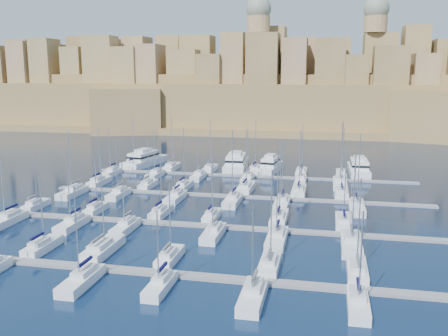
% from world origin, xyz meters
% --- Properties ---
extents(ground, '(600.00, 600.00, 0.00)m').
position_xyz_m(ground, '(0.00, 0.00, 0.00)').
color(ground, black).
rests_on(ground, ground).
extents(pontoon_near, '(84.00, 2.00, 0.40)m').
position_xyz_m(pontoon_near, '(0.00, -34.00, 0.20)').
color(pontoon_near, slate).
rests_on(pontoon_near, ground).
extents(pontoon_mid_near, '(84.00, 2.00, 0.40)m').
position_xyz_m(pontoon_mid_near, '(0.00, -12.00, 0.20)').
color(pontoon_mid_near, slate).
rests_on(pontoon_mid_near, ground).
extents(pontoon_mid_far, '(84.00, 2.00, 0.40)m').
position_xyz_m(pontoon_mid_far, '(0.00, 10.00, 0.20)').
color(pontoon_mid_far, slate).
rests_on(pontoon_mid_far, ground).
extents(pontoon_far, '(84.00, 2.00, 0.40)m').
position_xyz_m(pontoon_far, '(0.00, 32.00, 0.20)').
color(pontoon_far, slate).
rests_on(pontoon_far, ground).
extents(sailboat_1, '(2.50, 8.32, 11.69)m').
position_xyz_m(sailboat_1, '(-22.86, -28.95, 0.72)').
color(sailboat_1, white).
rests_on(sailboat_1, ground).
extents(sailboat_2, '(3.07, 10.22, 16.03)m').
position_xyz_m(sailboat_2, '(-13.28, -28.01, 0.77)').
color(sailboat_2, white).
rests_on(sailboat_2, ground).
extents(sailboat_3, '(2.36, 7.87, 11.89)m').
position_xyz_m(sailboat_3, '(-2.28, -29.17, 0.72)').
color(sailboat_3, white).
rests_on(sailboat_3, ground).
extents(sailboat_4, '(2.65, 8.82, 14.27)m').
position_xyz_m(sailboat_4, '(12.29, -28.70, 0.74)').
color(sailboat_4, white).
rests_on(sailboat_4, ground).
extents(sailboat_5, '(2.67, 8.91, 13.60)m').
position_xyz_m(sailboat_5, '(24.09, -28.66, 0.74)').
color(sailboat_5, white).
rests_on(sailboat_5, ground).
extents(sailboat_8, '(2.68, 8.94, 13.65)m').
position_xyz_m(sailboat_8, '(-10.86, -39.36, 0.74)').
color(sailboat_8, white).
rests_on(sailboat_8, ground).
extents(sailboat_9, '(2.31, 7.70, 10.94)m').
position_xyz_m(sailboat_9, '(-0.42, -38.75, 0.70)').
color(sailboat_9, white).
rests_on(sailboat_9, ground).
extents(sailboat_10, '(2.73, 9.09, 12.47)m').
position_xyz_m(sailboat_10, '(11.49, -39.43, 0.73)').
color(sailboat_10, white).
rests_on(sailboat_10, ground).
extents(sailboat_11, '(2.44, 8.12, 12.29)m').
position_xyz_m(sailboat_11, '(23.72, -38.96, 0.72)').
color(sailboat_11, white).
rests_on(sailboat_11, ground).
extents(sailboat_12, '(2.26, 7.52, 11.09)m').
position_xyz_m(sailboat_12, '(-37.57, -7.34, 0.71)').
color(sailboat_12, white).
rests_on(sailboat_12, ground).
extents(sailboat_13, '(2.22, 7.38, 11.21)m').
position_xyz_m(sailboat_13, '(-24.47, -7.41, 0.71)').
color(sailboat_13, white).
rests_on(sailboat_13, ground).
extents(sailboat_14, '(2.46, 8.20, 13.58)m').
position_xyz_m(sailboat_14, '(-11.25, -7.01, 0.73)').
color(sailboat_14, white).
rests_on(sailboat_14, ground).
extents(sailboat_15, '(2.26, 7.54, 12.52)m').
position_xyz_m(sailboat_15, '(-1.12, -7.33, 0.72)').
color(sailboat_15, white).
rests_on(sailboat_15, ground).
extents(sailboat_16, '(2.82, 9.40, 15.01)m').
position_xyz_m(sailboat_16, '(11.35, -6.42, 0.75)').
color(sailboat_16, white).
rests_on(sailboat_16, ground).
extents(sailboat_17, '(2.82, 9.40, 14.23)m').
position_xyz_m(sailboat_17, '(22.88, -6.42, 0.75)').
color(sailboat_17, white).
rests_on(sailboat_17, ground).
extents(sailboat_18, '(2.84, 9.48, 13.96)m').
position_xyz_m(sailboat_18, '(-36.83, -17.62, 0.75)').
color(sailboat_18, white).
rests_on(sailboat_18, ground).
extents(sailboat_19, '(2.67, 8.91, 13.71)m').
position_xyz_m(sailboat_19, '(-24.10, -17.34, 0.74)').
color(sailboat_19, white).
rests_on(sailboat_19, ground).
extents(sailboat_20, '(2.52, 8.42, 12.37)m').
position_xyz_m(sailboat_20, '(-14.18, -17.10, 0.72)').
color(sailboat_20, white).
rests_on(sailboat_20, ground).
extents(sailboat_21, '(2.69, 8.95, 13.66)m').
position_xyz_m(sailboat_21, '(1.49, -17.36, 0.74)').
color(sailboat_21, white).
rests_on(sailboat_21, ground).
extents(sailboat_22, '(2.96, 9.85, 15.64)m').
position_xyz_m(sailboat_22, '(12.11, -17.81, 0.76)').
color(sailboat_22, white).
rests_on(sailboat_22, ground).
extents(sailboat_23, '(3.13, 10.44, 15.65)m').
position_xyz_m(sailboat_23, '(23.77, -18.09, 0.77)').
color(sailboat_23, white).
rests_on(sailboat_23, ground).
extents(sailboat_24, '(2.73, 9.11, 14.66)m').
position_xyz_m(sailboat_24, '(-34.75, 15.44, 0.75)').
color(sailboat_24, white).
rests_on(sailboat_24, ground).
extents(sailboat_25, '(2.43, 8.10, 11.98)m').
position_xyz_m(sailboat_25, '(-21.97, 14.95, 0.72)').
color(sailboat_25, white).
rests_on(sailboat_25, ground).
extents(sailboat_26, '(2.62, 8.75, 15.02)m').
position_xyz_m(sailboat_26, '(-13.25, 15.26, 0.75)').
color(sailboat_26, white).
rests_on(sailboat_26, ground).
extents(sailboat_27, '(3.16, 10.54, 15.14)m').
position_xyz_m(sailboat_27, '(1.44, 16.14, 0.77)').
color(sailboat_27, white).
rests_on(sailboat_27, ground).
extents(sailboat_28, '(2.96, 9.86, 14.73)m').
position_xyz_m(sailboat_28, '(13.61, 15.81, 0.76)').
color(sailboat_28, white).
rests_on(sailboat_28, ground).
extents(sailboat_29, '(2.92, 9.73, 15.46)m').
position_xyz_m(sailboat_29, '(22.96, 15.75, 0.76)').
color(sailboat_29, white).
rests_on(sailboat_29, ground).
extents(sailboat_30, '(2.98, 9.94, 14.94)m').
position_xyz_m(sailboat_30, '(-35.71, 4.15, 0.76)').
color(sailboat_30, white).
rests_on(sailboat_30, ground).
extents(sailboat_31, '(2.56, 8.53, 13.59)m').
position_xyz_m(sailboat_31, '(-25.05, 4.85, 0.74)').
color(sailboat_31, white).
rests_on(sailboat_31, ground).
extents(sailboat_32, '(2.74, 9.14, 13.04)m').
position_xyz_m(sailboat_32, '(-11.91, 4.55, 0.74)').
color(sailboat_32, white).
rests_on(sailboat_32, ground).
extents(sailboat_33, '(2.87, 9.57, 15.99)m').
position_xyz_m(sailboat_33, '(0.65, 4.33, 0.76)').
color(sailboat_33, white).
rests_on(sailboat_33, ground).
extents(sailboat_34, '(2.83, 9.43, 14.28)m').
position_xyz_m(sailboat_34, '(10.86, 4.40, 0.75)').
color(sailboat_34, white).
rests_on(sailboat_34, ground).
extents(sailboat_35, '(3.02, 10.08, 15.90)m').
position_xyz_m(sailboat_35, '(25.68, 4.08, 0.77)').
color(sailboat_35, white).
rests_on(sailboat_35, ground).
extents(sailboat_36, '(2.76, 9.21, 15.19)m').
position_xyz_m(sailboat_36, '(-34.75, 37.49, 0.76)').
color(sailboat_36, white).
rests_on(sailboat_36, ground).
extents(sailboat_37, '(2.80, 9.34, 15.00)m').
position_xyz_m(sailboat_37, '(-23.32, 37.56, 0.75)').
color(sailboat_37, white).
rests_on(sailboat_37, ground).
extents(sailboat_38, '(2.67, 8.89, 14.62)m').
position_xyz_m(sailboat_38, '(-12.12, 37.33, 0.75)').
color(sailboat_38, white).
rests_on(sailboat_38, ground).
extents(sailboat_39, '(3.12, 10.38, 14.76)m').
position_xyz_m(sailboat_39, '(0.36, 38.07, 0.76)').
color(sailboat_39, white).
rests_on(sailboat_39, ground).
extents(sailboat_40, '(2.76, 9.20, 13.56)m').
position_xyz_m(sailboat_40, '(12.96, 37.49, 0.74)').
color(sailboat_40, white).
rests_on(sailboat_40, ground).
extents(sailboat_41, '(2.58, 8.61, 14.71)m').
position_xyz_m(sailboat_41, '(23.34, 37.20, 0.75)').
color(sailboat_41, white).
rests_on(sailboat_41, ground).
extents(sailboat_42, '(2.60, 8.68, 12.56)m').
position_xyz_m(sailboat_42, '(-36.70, 26.77, 0.73)').
color(sailboat_42, white).
rests_on(sailboat_42, ground).
extents(sailboat_43, '(2.67, 8.91, 12.96)m').
position_xyz_m(sailboat_43, '(-24.27, 26.66, 0.73)').
color(sailboat_43, white).
rests_on(sailboat_43, ground).
extents(sailboat_44, '(2.51, 8.38, 11.90)m').
position_xyz_m(sailboat_44, '(-12.70, 26.92, 0.72)').
color(sailboat_44, white).
rests_on(sailboat_44, ground).
extents(sailboat_45, '(2.57, 8.57, 13.35)m').
position_xyz_m(sailboat_45, '(0.18, 26.82, 0.73)').
color(sailboat_45, white).
rests_on(sailboat_45, ground).
extents(sailboat_46, '(2.56, 8.54, 13.08)m').
position_xyz_m(sailboat_46, '(13.40, 26.84, 0.73)').
color(sailboat_46, white).
rests_on(sailboat_46, ground).
extents(sailboat_47, '(3.25, 10.83, 15.83)m').
position_xyz_m(sailboat_47, '(22.83, 25.71, 0.77)').
color(sailboat_47, white).
rests_on(sailboat_47, ground).
extents(motor_yacht_a, '(8.97, 19.08, 5.25)m').
position_xyz_m(motor_yacht_a, '(-33.22, 42.33, 1.73)').
color(motor_yacht_a, white).
rests_on(motor_yacht_a, ground).
extents(motor_yacht_b, '(7.27, 19.43, 5.25)m').
position_xyz_m(motor_yacht_b, '(-5.76, 42.64, 1.73)').
color(motor_yacht_b, white).
rests_on(motor_yacht_b, ground).
extents(motor_yacht_c, '(5.81, 14.46, 5.25)m').
position_xyz_m(motor_yacht_c, '(4.38, 40.26, 1.73)').
color(motor_yacht_c, white).
rests_on(motor_yacht_c, ground).
extents(motor_yacht_d, '(5.47, 16.98, 5.25)m').
position_xyz_m(motor_yacht_d, '(28.02, 41.60, 1.73)').
color(motor_yacht_d, white).
rests_on(motor_yacht_d, ground).
extents(fortified_city, '(460.00, 108.95, 59.52)m').
position_xyz_m(fortified_city, '(-0.19, 155.26, 14.74)').
color(fortified_city, brown).
rests_on(fortified_city, ground).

